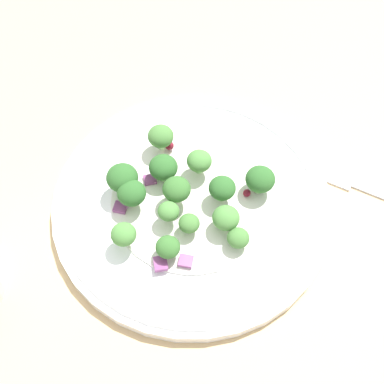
{
  "coord_description": "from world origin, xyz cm",
  "views": [
    {
      "loc": [
        -25.42,
        -6.77,
        43.93
      ],
      "look_at": [
        -0.84,
        0.73,
        2.7
      ],
      "focal_mm": 48.75,
      "sensor_mm": 36.0,
      "label": 1
    }
  ],
  "objects_px": {
    "broccoli_floret_0": "(122,178)",
    "broccoli_floret_2": "(191,224)",
    "broccoli_floret_1": "(260,180)",
    "plate": "(192,202)"
  },
  "relations": [
    {
      "from": "broccoli_floret_1",
      "to": "broccoli_floret_2",
      "type": "relative_size",
      "value": 1.46
    },
    {
      "from": "broccoli_floret_1",
      "to": "broccoli_floret_2",
      "type": "bearing_deg",
      "value": 141.52
    },
    {
      "from": "broccoli_floret_0",
      "to": "plate",
      "type": "bearing_deg",
      "value": -81.73
    },
    {
      "from": "plate",
      "to": "broccoli_floret_1",
      "type": "height_order",
      "value": "broccoli_floret_1"
    },
    {
      "from": "plate",
      "to": "broccoli_floret_2",
      "type": "xyz_separation_m",
      "value": [
        -0.03,
        -0.01,
        0.02
      ]
    },
    {
      "from": "plate",
      "to": "broccoli_floret_1",
      "type": "distance_m",
      "value": 0.07
    },
    {
      "from": "broccoli_floret_0",
      "to": "broccoli_floret_2",
      "type": "xyz_separation_m",
      "value": [
        -0.02,
        -0.07,
        -0.01
      ]
    },
    {
      "from": "broccoli_floret_0",
      "to": "broccoli_floret_1",
      "type": "bearing_deg",
      "value": -72.73
    },
    {
      "from": "broccoli_floret_0",
      "to": "broccoli_floret_1",
      "type": "height_order",
      "value": "broccoli_floret_0"
    },
    {
      "from": "plate",
      "to": "broccoli_floret_0",
      "type": "distance_m",
      "value": 0.07
    }
  ]
}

